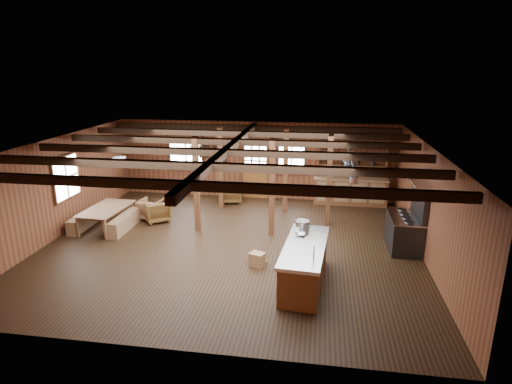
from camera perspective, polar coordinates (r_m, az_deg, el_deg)
room at (r=11.26m, az=-3.51°, el=-0.63°), size 10.04×9.04×2.84m
ceiling_joists at (r=11.12m, az=-3.44°, el=5.95°), size 9.80×8.82×0.18m
timber_posts at (r=13.15m, az=0.60°, el=1.93°), size 3.95×2.35×2.80m
back_door at (r=15.62m, az=-0.07°, el=2.34°), size 1.02×0.08×2.15m
window_back_left at (r=16.06m, az=-9.31°, el=5.15°), size 1.32×0.06×1.32m
window_back_right at (r=15.33m, az=4.76°, el=4.77°), size 1.02×0.06×1.32m
window_left at (r=13.56m, az=-24.03°, el=1.79°), size 0.14×1.24×1.32m
notice_boards at (r=15.75m, az=-5.49°, el=5.21°), size 1.08×0.03×0.90m
back_counter at (r=15.32m, az=12.46°, el=0.57°), size 2.55×0.60×2.45m
pendant_lamps at (r=12.62m, az=-12.69°, el=4.87°), size 1.86×2.36×0.66m
pot_rack at (r=11.11m, az=12.33°, el=3.60°), size 0.34×3.00×0.39m
kitchen_island at (r=9.69m, az=6.46°, el=-9.53°), size 1.09×2.56×1.20m
step_stool at (r=10.54m, az=0.15°, el=-9.00°), size 0.47×0.40×0.35m
commercial_range at (r=12.04m, az=19.41°, el=-4.33°), size 0.80×1.55×1.92m
dining_table at (r=13.56m, az=-19.14°, el=-3.33°), size 1.12×1.88×0.64m
bench_wall at (r=13.95m, az=-21.84°, el=-3.51°), size 0.30×1.59×0.44m
bench_aisle at (r=13.36m, az=-17.11°, el=-3.87°), size 0.31×1.65×0.45m
armchair_a at (r=13.75m, az=-13.11°, el=-2.51°), size 1.00×1.01×0.66m
armchair_b at (r=15.29m, az=-3.35°, el=-0.14°), size 0.87×0.89×0.67m
armchair_c at (r=14.04m, az=-13.84°, el=-2.21°), size 0.77×0.79×0.64m
counter_pot at (r=10.38m, az=6.22°, el=-4.33°), size 0.33×0.33×0.20m
bowl at (r=9.97m, az=5.91°, el=-5.66°), size 0.24×0.24×0.06m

